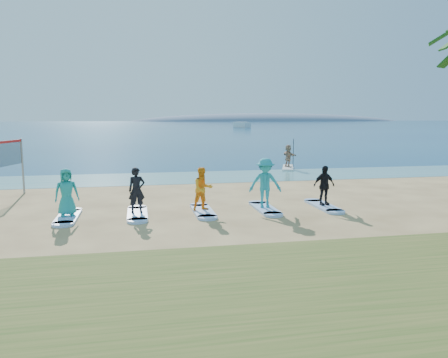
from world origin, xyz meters
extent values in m
plane|color=tan|center=(0.00, 0.00, 0.00)|extent=(600.00, 600.00, 0.00)
plane|color=teal|center=(0.00, 10.50, 0.01)|extent=(600.00, 600.00, 0.00)
plane|color=navy|center=(0.00, 160.00, 0.01)|extent=(600.00, 600.00, 0.00)
ellipsoid|color=slate|center=(95.00, 300.00, 0.00)|extent=(220.00, 56.00, 18.00)
cylinder|color=gray|center=(-8.04, 6.72, 1.25)|extent=(0.09, 0.09, 2.50)
cube|color=silver|center=(6.99, 13.47, 0.06)|extent=(1.69, 3.06, 0.12)
imported|color=tan|center=(6.99, 13.47, 0.87)|extent=(0.76, 1.45, 1.49)
cube|color=silver|center=(28.99, 117.51, 0.00)|extent=(4.60, 6.57, 1.75)
cube|color=#A1C4FA|center=(-5.36, 1.23, 0.04)|extent=(0.70, 2.20, 0.09)
imported|color=teal|center=(-5.36, 1.23, 0.91)|extent=(0.92, 0.73, 1.64)
cube|color=#A1C4FA|center=(-3.00, 1.23, 0.04)|extent=(0.70, 2.20, 0.09)
imported|color=black|center=(-3.00, 1.23, 0.90)|extent=(0.65, 0.49, 1.62)
cube|color=#A1C4FA|center=(-0.64, 1.23, 0.04)|extent=(0.70, 2.20, 0.09)
imported|color=orange|center=(-0.64, 1.23, 0.87)|extent=(0.88, 0.76, 1.57)
cube|color=#A1C4FA|center=(1.72, 1.23, 0.04)|extent=(0.70, 2.20, 0.09)
imported|color=teal|center=(1.72, 1.23, 1.02)|extent=(1.30, 0.88, 1.86)
cube|color=#A1C4FA|center=(4.08, 1.23, 0.04)|extent=(0.70, 2.20, 0.09)
imported|color=black|center=(4.08, 1.23, 0.85)|extent=(0.94, 0.49, 1.53)
camera|label=1|loc=(-2.95, -14.26, 3.49)|focal=35.00mm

